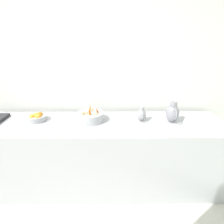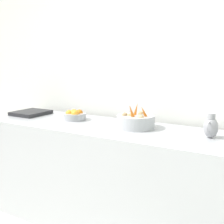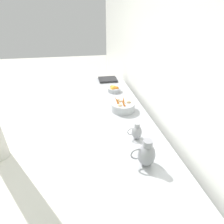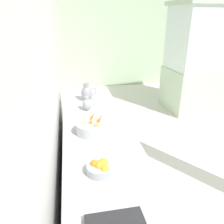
{
  "view_description": "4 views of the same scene",
  "coord_description": "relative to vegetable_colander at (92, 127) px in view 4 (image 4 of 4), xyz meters",
  "views": [
    {
      "loc": [
        0.43,
        0.37,
        1.82
      ],
      "look_at": [
        -1.32,
        0.39,
        1.11
      ],
      "focal_mm": 28.7,
      "sensor_mm": 36.0,
      "label": 1
    },
    {
      "loc": [
        0.71,
        1.27,
        1.48
      ],
      "look_at": [
        -1.35,
        0.02,
        1.06
      ],
      "focal_mm": 49.78,
      "sensor_mm": 36.0,
      "label": 2
    },
    {
      "loc": [
        -1.03,
        2.13,
        2.04
      ],
      "look_at": [
        -1.37,
        0.28,
        0.98
      ],
      "focal_mm": 28.16,
      "sensor_mm": 36.0,
      "label": 3
    },
    {
      "loc": [
        -1.73,
        -1.91,
        2.0
      ],
      "look_at": [
        -1.33,
        0.19,
        1.09
      ],
      "focal_mm": 36.2,
      "sensor_mm": 36.0,
      "label": 4
    }
  ],
  "objects": [
    {
      "name": "glass_block_booth",
      "position": [
        2.59,
        2.47,
        0.16
      ],
      "size": [
        1.32,
        1.14,
        2.28
      ],
      "color": "#ADC1A3",
      "rests_on": "ground_plane"
    },
    {
      "name": "back_wall_green",
      "position": [
        3.64,
        4.67,
        0.54
      ],
      "size": [
        8.0,
        0.1,
        3.0
      ],
      "primitive_type": "cube",
      "color": "#A8BF9E",
      "rests_on": "ground_plane"
    },
    {
      "name": "vegetable_colander",
      "position": [
        0.0,
        0.0,
        0.0
      ],
      "size": [
        0.32,
        0.32,
        0.21
      ],
      "color": "#ADAFB5",
      "rests_on": "prep_counter"
    },
    {
      "name": "metal_pitcher_short",
      "position": [
        0.0,
        0.61,
        0.02
      ],
      "size": [
        0.15,
        0.11,
        0.18
      ],
      "color": "#939399",
      "rests_on": "prep_counter"
    },
    {
      "name": "orange_bowl",
      "position": [
        -0.01,
        -0.64,
        -0.02
      ],
      "size": [
        0.21,
        0.21,
        0.1
      ],
      "color": "#9EA0A5",
      "rests_on": "prep_counter"
    },
    {
      "name": "metal_pitcher_tall",
      "position": [
        0.04,
        0.97,
        0.06
      ],
      "size": [
        0.21,
        0.15,
        0.25
      ],
      "color": "gray",
      "rests_on": "prep_counter"
    },
    {
      "name": "tile_wall_left",
      "position": [
        -0.41,
        0.61,
        0.54
      ],
      "size": [
        0.1,
        8.55,
        3.0
      ],
      "primitive_type": "cube",
      "color": "silver",
      "rests_on": "ground_plane"
    },
    {
      "name": "ground_plane",
      "position": [
        1.54,
        -0.13,
        -0.96
      ],
      "size": [
        15.5,
        15.5,
        0.0
      ],
      "primitive_type": "plane",
      "color": "beige"
    },
    {
      "name": "prep_counter",
      "position": [
        0.06,
        0.11,
        -0.51
      ],
      "size": [
        0.71,
        3.0,
        0.9
      ],
      "primitive_type": "cube",
      "color": "#ADAFB5",
      "rests_on": "ground_plane"
    }
  ]
}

